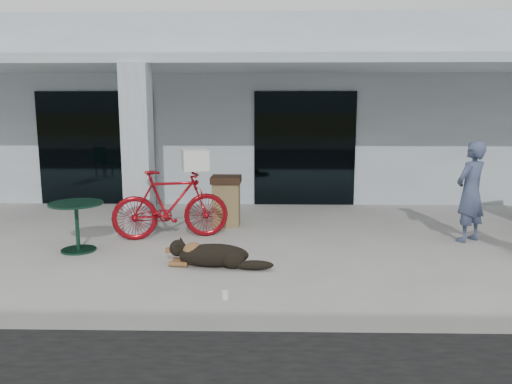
{
  "coord_description": "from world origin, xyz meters",
  "views": [
    {
      "loc": [
        0.9,
        -6.92,
        2.35
      ],
      "look_at": [
        0.73,
        0.92,
        1.0
      ],
      "focal_mm": 35.0,
      "sensor_mm": 36.0,
      "label": 1
    }
  ],
  "objects_px": {
    "bicycle": "(171,205)",
    "trash_receptacle": "(226,201)",
    "dog": "(214,254)",
    "person": "(471,192)",
    "cafe_table_near": "(77,227)"
  },
  "relations": [
    {
      "from": "person",
      "to": "dog",
      "type": "bearing_deg",
      "value": -15.47
    },
    {
      "from": "bicycle",
      "to": "trash_receptacle",
      "type": "bearing_deg",
      "value": -55.54
    },
    {
      "from": "bicycle",
      "to": "person",
      "type": "relative_size",
      "value": 1.17
    },
    {
      "from": "dog",
      "to": "trash_receptacle",
      "type": "xyz_separation_m",
      "value": [
        -0.02,
        2.63,
        0.3
      ]
    },
    {
      "from": "dog",
      "to": "trash_receptacle",
      "type": "relative_size",
      "value": 1.21
    },
    {
      "from": "bicycle",
      "to": "trash_receptacle",
      "type": "relative_size",
      "value": 2.08
    },
    {
      "from": "dog",
      "to": "bicycle",
      "type": "bearing_deg",
      "value": 126.51
    },
    {
      "from": "dog",
      "to": "person",
      "type": "xyz_separation_m",
      "value": [
        4.33,
        1.54,
        0.68
      ]
    },
    {
      "from": "bicycle",
      "to": "dog",
      "type": "relative_size",
      "value": 1.72
    },
    {
      "from": "bicycle",
      "to": "trash_receptacle",
      "type": "height_order",
      "value": "bicycle"
    },
    {
      "from": "bicycle",
      "to": "dog",
      "type": "bearing_deg",
      "value": -163.8
    },
    {
      "from": "dog",
      "to": "trash_receptacle",
      "type": "distance_m",
      "value": 2.65
    },
    {
      "from": "person",
      "to": "trash_receptacle",
      "type": "bearing_deg",
      "value": -49.13
    },
    {
      "from": "dog",
      "to": "person",
      "type": "bearing_deg",
      "value": 25.92
    },
    {
      "from": "dog",
      "to": "cafe_table_near",
      "type": "xyz_separation_m",
      "value": [
        -2.32,
        0.78,
        0.2
      ]
    }
  ]
}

